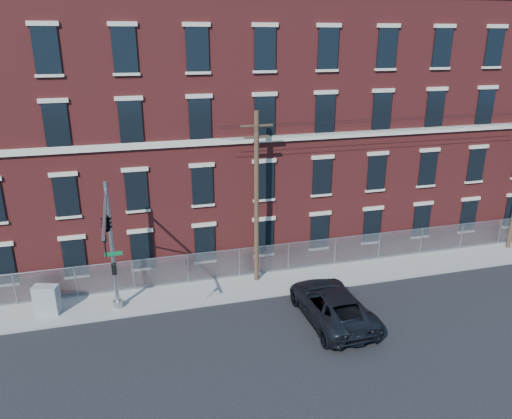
{
  "coord_description": "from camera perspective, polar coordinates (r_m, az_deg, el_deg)",
  "views": [
    {
      "loc": [
        -4.96,
        -19.64,
        13.82
      ],
      "look_at": [
        1.53,
        4.0,
        5.15
      ],
      "focal_mm": 34.35,
      "sensor_mm": 36.0,
      "label": 1
    }
  ],
  "objects": [
    {
      "name": "utility_cabinet",
      "position": [
        28.08,
        -23.18,
        -9.62
      ],
      "size": [
        1.39,
        0.99,
        1.57
      ],
      "primitive_type": "cube",
      "rotation": [
        0.0,
        0.0,
        -0.31
      ],
      "color": "gray",
      "rests_on": "sidewalk"
    },
    {
      "name": "mill_building",
      "position": [
        38.04,
        11.52,
        10.52
      ],
      "size": [
        55.3,
        14.32,
        16.3
      ],
      "color": "maroon",
      "rests_on": "ground"
    },
    {
      "name": "traffic_signal_mast",
      "position": [
        23.42,
        -16.84,
        -2.51
      ],
      "size": [
        0.9,
        6.75,
        7.0
      ],
      "color": "#9EA0A5",
      "rests_on": "ground"
    },
    {
      "name": "ground",
      "position": [
        24.53,
        -1.01,
        -14.83
      ],
      "size": [
        140.0,
        140.0,
        0.0
      ],
      "primitive_type": "plane",
      "color": "black",
      "rests_on": "ground"
    },
    {
      "name": "sidewalk",
      "position": [
        32.93,
        17.48,
        -6.19
      ],
      "size": [
        65.0,
        3.0,
        0.12
      ],
      "primitive_type": "cube",
      "color": "gray",
      "rests_on": "ground"
    },
    {
      "name": "chain_link_fence",
      "position": [
        33.52,
        16.48,
        -3.75
      ],
      "size": [
        59.06,
        0.06,
        1.85
      ],
      "color": "#A5A8AD",
      "rests_on": "ground"
    },
    {
      "name": "utility_pole_near",
      "position": [
        27.52,
        0.06,
        1.53
      ],
      "size": [
        1.8,
        0.28,
        10.0
      ],
      "color": "#4E3927",
      "rests_on": "ground"
    },
    {
      "name": "pickup_truck",
      "position": [
        25.84,
        8.8,
        -10.86
      ],
      "size": [
        3.01,
        6.3,
        1.73
      ],
      "primitive_type": "imported",
      "rotation": [
        0.0,
        0.0,
        3.16
      ],
      "color": "black",
      "rests_on": "ground"
    }
  ]
}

